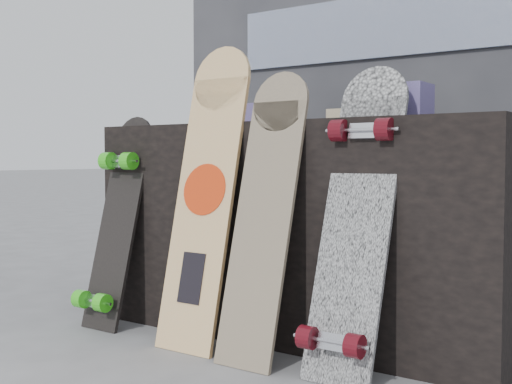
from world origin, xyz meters
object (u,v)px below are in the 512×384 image
Objects in this scene: vendor_table at (307,228)px; skateboard_dark at (116,219)px; longboard_celtic at (265,205)px; longboard_geisha at (206,186)px; longboard_cascadia at (356,214)px.

vendor_table is 0.76m from skateboard_dark.
vendor_table is 1.90× the size of skateboard_dark.
longboard_celtic is at bearing -1.52° from skateboard_dark.
longboard_geisha reaches higher than longboard_celtic.
skateboard_dark is at bearing -179.49° from longboard_geisha.
longboard_cascadia reaches higher than skateboard_dark.
vendor_table is 0.40m from longboard_celtic.
skateboard_dark is at bearing -179.19° from longboard_cascadia.
longboard_geisha is 1.12× the size of longboard_celtic.
longboard_celtic reaches higher than skateboard_dark.
skateboard_dark is at bearing -151.80° from vendor_table.
skateboard_dark is (-1.05, -0.01, -0.07)m from longboard_cascadia.
longboard_geisha is at bearing -178.95° from longboard_cascadia.
longboard_celtic is 1.00× the size of longboard_cascadia.
longboard_celtic is at bearing -173.78° from longboard_cascadia.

